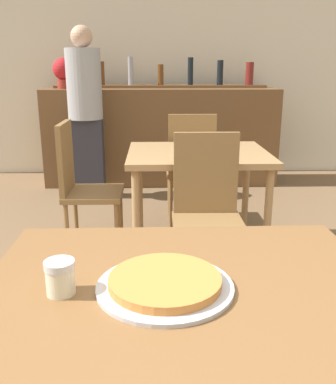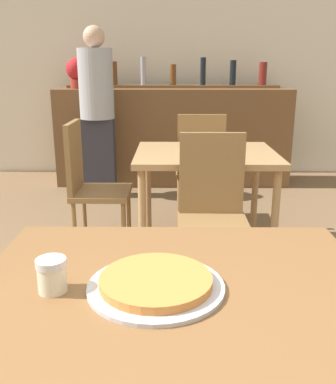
{
  "view_description": "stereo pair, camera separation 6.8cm",
  "coord_description": "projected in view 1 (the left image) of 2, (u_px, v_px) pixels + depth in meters",
  "views": [
    {
      "loc": [
        -0.08,
        -1.08,
        1.32
      ],
      "look_at": [
        -0.03,
        0.55,
        0.83
      ],
      "focal_mm": 40.0,
      "sensor_mm": 36.0,
      "label": 1
    },
    {
      "loc": [
        -0.01,
        -1.08,
        1.32
      ],
      "look_at": [
        -0.03,
        0.55,
        0.83
      ],
      "focal_mm": 40.0,
      "sensor_mm": 36.0,
      "label": 2
    }
  ],
  "objects": [
    {
      "name": "person_standing",
      "position": [
        85.0,
        108.0,
        4.22
      ],
      "size": [
        0.34,
        0.34,
        1.68
      ],
      "color": "#2D2D38",
      "rests_on": "ground_plane"
    },
    {
      "name": "dining_table_near",
      "position": [
        184.0,
        305.0,
        1.23
      ],
      "size": [
        1.13,
        0.85,
        0.73
      ],
      "color": "brown",
      "rests_on": "ground_plane"
    },
    {
      "name": "bar_back_shelf",
      "position": [
        163.0,
        82.0,
        4.87
      ],
      "size": [
        2.39,
        0.24,
        0.34
      ],
      "color": "brown",
      "rests_on": "bar_counter"
    },
    {
      "name": "potted_plant",
      "position": [
        64.0,
        71.0,
        4.62
      ],
      "size": [
        0.24,
        0.24,
        0.33
      ],
      "color": "maroon",
      "rests_on": "bar_counter"
    },
    {
      "name": "wall_back",
      "position": [
        160.0,
        58.0,
        5.15
      ],
      "size": [
        8.0,
        0.05,
        2.8
      ],
      "color": "silver",
      "rests_on": "ground_plane"
    },
    {
      "name": "chair_far_side_left",
      "position": [
        81.0,
        181.0,
        2.99
      ],
      "size": [
        0.4,
        0.4,
        0.95
      ],
      "rotation": [
        0.0,
        0.0,
        1.57
      ],
      "color": "olive",
      "rests_on": "ground_plane"
    },
    {
      "name": "chair_far_side_back",
      "position": [
        191.0,
        163.0,
        3.55
      ],
      "size": [
        0.4,
        0.4,
        0.95
      ],
      "rotation": [
        0.0,
        0.0,
        3.14
      ],
      "color": "olive",
      "rests_on": "ground_plane"
    },
    {
      "name": "cheese_shaker",
      "position": [
        60.0,
        277.0,
        1.13
      ],
      "size": [
        0.08,
        0.08,
        0.09
      ],
      "color": "beige",
      "rests_on": "dining_table_near"
    },
    {
      "name": "chair_far_side_front",
      "position": [
        207.0,
        205.0,
        2.47
      ],
      "size": [
        0.4,
        0.4,
        0.95
      ],
      "color": "olive",
      "rests_on": "ground_plane"
    },
    {
      "name": "bar_counter",
      "position": [
        161.0,
        136.0,
        4.91
      ],
      "size": [
        2.6,
        0.56,
        1.07
      ],
      "color": "brown",
      "rests_on": "ground_plane"
    },
    {
      "name": "pizza_tray",
      "position": [
        165.0,
        283.0,
        1.16
      ],
      "size": [
        0.38,
        0.38,
        0.04
      ],
      "color": "#B7B7BC",
      "rests_on": "dining_table_near"
    },
    {
      "name": "dining_table_far",
      "position": [
        198.0,
        164.0,
        2.98
      ],
      "size": [
        0.97,
        0.8,
        0.74
      ],
      "color": "#A87F51",
      "rests_on": "ground_plane"
    }
  ]
}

